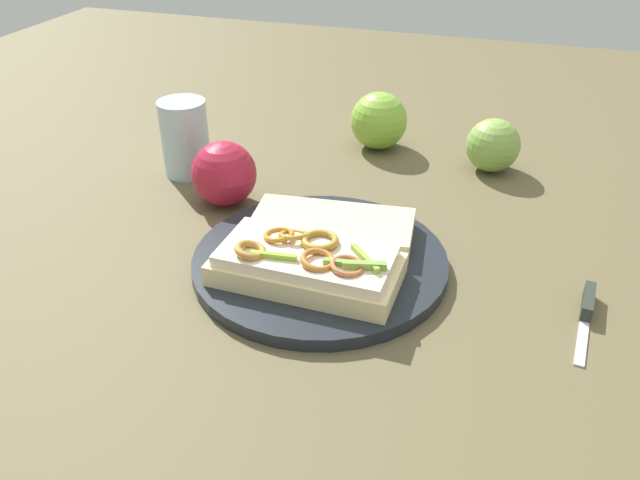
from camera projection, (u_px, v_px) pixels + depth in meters
name	position (u px, v px, depth m)	size (l,w,h in m)	color
ground_plane	(320.00, 267.00, 0.69)	(2.00, 2.00, 0.00)	brown
plate	(320.00, 261.00, 0.68)	(0.27, 0.27, 0.01)	#1F242C
sandwich	(306.00, 264.00, 0.64)	(0.19, 0.10, 0.05)	beige
bread_slice_side	(333.00, 227.00, 0.71)	(0.18, 0.08, 0.02)	beige
apple_0	(379.00, 121.00, 0.93)	(0.08, 0.08, 0.08)	#83B838
apple_1	(224.00, 174.00, 0.79)	(0.08, 0.08, 0.08)	#A81A33
apple_2	(493.00, 145.00, 0.87)	(0.07, 0.07, 0.07)	#7FA848
drinking_glass	(185.00, 138.00, 0.86)	(0.06, 0.06, 0.10)	silver
knife	(587.00, 310.00, 0.61)	(0.02, 0.11, 0.02)	silver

